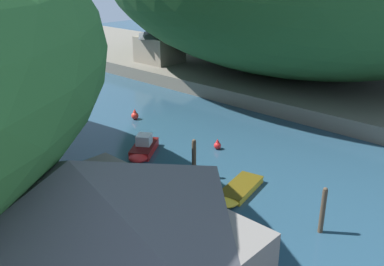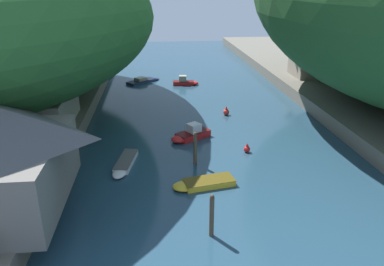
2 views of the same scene
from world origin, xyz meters
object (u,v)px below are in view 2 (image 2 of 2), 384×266
at_px(boathouse_shed, 37,102).
at_px(boat_white_cruiser, 186,82).
at_px(boat_cabin_cruiser, 144,80).
at_px(channel_buoy_near, 226,112).
at_px(channel_buoy_far, 247,149).
at_px(right_bank_cottage, 311,60).
at_px(boat_navy_launch, 202,183).
at_px(boat_yellow_tender, 124,165).
at_px(boat_moored_right, 190,135).

relative_size(boathouse_shed, boat_white_cruiser, 2.41).
height_order(boat_cabin_cruiser, channel_buoy_near, channel_buoy_near).
bearing_deg(channel_buoy_far, right_bank_cottage, 56.78).
xyz_separation_m(boat_white_cruiser, boat_navy_launch, (-1.46, -31.23, -0.19)).
distance_m(boathouse_shed, boat_navy_launch, 18.50).
bearing_deg(boat_navy_launch, boat_cabin_cruiser, -2.93).
height_order(boat_yellow_tender, channel_buoy_far, channel_buoy_far).
relative_size(boathouse_shed, boat_yellow_tender, 1.83).
xyz_separation_m(boat_navy_launch, boat_moored_right, (0.00, 9.47, 0.23)).
distance_m(right_bank_cottage, channel_buoy_near, 19.65).
distance_m(channel_buoy_near, channel_buoy_far, 10.60).
bearing_deg(boat_white_cruiser, boat_moored_right, 1.69).
bearing_deg(boat_moored_right, boat_cabin_cruiser, -21.92).
relative_size(boat_yellow_tender, channel_buoy_near, 4.92).
bearing_deg(boat_navy_launch, boathouse_shed, 42.01).
relative_size(boathouse_shed, channel_buoy_near, 8.99).
bearing_deg(boat_yellow_tender, channel_buoy_far, -159.56).
bearing_deg(boat_yellow_tender, channel_buoy_near, -120.97).
distance_m(boathouse_shed, boat_cabin_cruiser, 25.02).
height_order(boathouse_shed, boat_cabin_cruiser, boathouse_shed).
bearing_deg(boathouse_shed, boat_navy_launch, -36.73).
xyz_separation_m(boat_cabin_cruiser, channel_buoy_near, (9.90, -17.30, 0.16)).
height_order(boat_navy_launch, channel_buoy_near, channel_buoy_near).
height_order(channel_buoy_near, channel_buoy_far, channel_buoy_near).
distance_m(boat_navy_launch, channel_buoy_near, 17.10).
relative_size(boat_white_cruiser, boat_moored_right, 0.91).
bearing_deg(boat_yellow_tender, boat_navy_launch, 158.23).
bearing_deg(boat_white_cruiser, boathouse_shed, -32.60).
bearing_deg(boat_white_cruiser, boat_yellow_tender, -9.86).
distance_m(boat_white_cruiser, boat_navy_launch, 31.27).
distance_m(right_bank_cottage, boat_navy_launch, 35.08).
bearing_deg(boat_white_cruiser, channel_buoy_far, 13.23).
relative_size(boat_yellow_tender, channel_buoy_far, 5.94).
xyz_separation_m(boathouse_shed, boat_yellow_tender, (8.46, -7.02, -3.64)).
xyz_separation_m(boathouse_shed, boat_white_cruiser, (16.00, 20.38, -3.45)).
height_order(boathouse_shed, boat_moored_right, boathouse_shed).
bearing_deg(channel_buoy_near, boat_white_cruiser, 103.29).
xyz_separation_m(right_bank_cottage, boat_white_cruiser, (-18.43, 2.58, -3.55)).
bearing_deg(channel_buoy_near, channel_buoy_far, -90.39).
height_order(boat_navy_launch, channel_buoy_far, channel_buoy_far).
relative_size(boathouse_shed, channel_buoy_far, 10.83).
xyz_separation_m(boat_cabin_cruiser, channel_buoy_far, (9.83, -27.90, 0.09)).
bearing_deg(channel_buoy_far, boathouse_shed, 165.35).
bearing_deg(boat_moored_right, boat_navy_launch, 146.56).
relative_size(boat_navy_launch, boat_moored_right, 1.13).
xyz_separation_m(boathouse_shed, right_bank_cottage, (34.43, 17.80, 0.10)).
bearing_deg(channel_buoy_far, boat_yellow_tender, -170.01).
bearing_deg(boathouse_shed, boat_moored_right, -5.43).
relative_size(boat_moored_right, channel_buoy_far, 4.96).
xyz_separation_m(boathouse_shed, channel_buoy_far, (19.44, -5.08, -3.53)).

